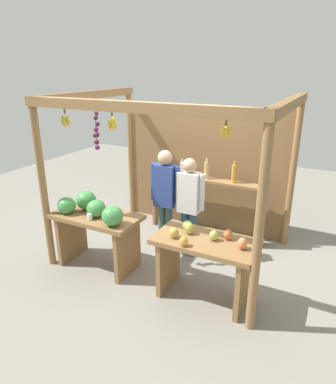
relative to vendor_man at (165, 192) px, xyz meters
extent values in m
plane|color=gray|center=(0.16, -0.01, -0.96)|extent=(12.00, 12.00, 0.00)
cylinder|color=olive|center=(-1.30, -1.11, 0.23)|extent=(0.10, 0.10, 2.38)
cylinder|color=olive|center=(1.63, -1.11, 0.23)|extent=(0.10, 0.10, 2.38)
cylinder|color=olive|center=(-1.30, 1.08, 0.23)|extent=(0.10, 0.10, 2.38)
cylinder|color=olive|center=(1.63, 1.08, 0.23)|extent=(0.10, 0.10, 2.38)
cube|color=olive|center=(0.16, -1.11, 1.36)|extent=(3.04, 0.12, 0.12)
cube|color=olive|center=(-1.30, -0.01, 1.36)|extent=(0.12, 2.29, 0.12)
cube|color=olive|center=(1.63, -0.01, 1.36)|extent=(0.12, 2.29, 0.12)
cube|color=brown|center=(0.16, 1.10, 0.11)|extent=(2.94, 0.04, 2.15)
cylinder|color=brown|center=(-0.20, -0.95, 1.25)|extent=(0.02, 0.02, 0.06)
ellipsoid|color=gold|center=(-0.16, -0.95, 1.14)|extent=(0.04, 0.07, 0.14)
ellipsoid|color=gold|center=(-0.19, -0.93, 1.11)|extent=(0.05, 0.05, 0.14)
ellipsoid|color=gold|center=(-0.22, -0.92, 1.14)|extent=(0.05, 0.05, 0.14)
ellipsoid|color=gold|center=(-0.23, -0.95, 1.11)|extent=(0.04, 0.06, 0.14)
ellipsoid|color=gold|center=(-0.22, -0.98, 1.12)|extent=(0.07, 0.05, 0.14)
ellipsoid|color=gold|center=(-0.18, -0.97, 1.14)|extent=(0.06, 0.05, 0.14)
cylinder|color=brown|center=(1.19, -0.99, 1.25)|extent=(0.02, 0.02, 0.06)
ellipsoid|color=gold|center=(1.23, -0.98, 1.16)|extent=(0.04, 0.05, 0.11)
ellipsoid|color=gold|center=(1.21, -0.96, 1.14)|extent=(0.07, 0.06, 0.11)
ellipsoid|color=gold|center=(1.17, -0.96, 1.16)|extent=(0.07, 0.06, 0.11)
ellipsoid|color=gold|center=(1.16, -0.99, 1.17)|extent=(0.04, 0.06, 0.11)
ellipsoid|color=gold|center=(1.18, -1.01, 1.14)|extent=(0.05, 0.05, 0.11)
ellipsoid|color=gold|center=(1.21, -1.02, 1.15)|extent=(0.05, 0.04, 0.11)
cylinder|color=brown|center=(-0.86, -1.02, 1.25)|extent=(0.02, 0.02, 0.06)
ellipsoid|color=gold|center=(-0.82, -1.01, 1.13)|extent=(0.04, 0.07, 0.14)
ellipsoid|color=gold|center=(-0.86, -0.98, 1.14)|extent=(0.07, 0.04, 0.14)
ellipsoid|color=gold|center=(-0.88, -1.01, 1.13)|extent=(0.06, 0.07, 0.14)
ellipsoid|color=gold|center=(-0.89, -1.03, 1.14)|extent=(0.06, 0.07, 0.14)
ellipsoid|color=gold|center=(-0.85, -1.05, 1.13)|extent=(0.06, 0.04, 0.14)
cylinder|color=#4C422D|center=(-0.65, -0.71, 1.01)|extent=(0.01, 0.01, 0.55)
sphere|color=#511938|center=(-0.64, -0.68, 1.20)|extent=(0.06, 0.06, 0.06)
sphere|color=#47142D|center=(-0.64, -0.71, 1.15)|extent=(0.06, 0.06, 0.06)
sphere|color=#47142D|center=(-0.63, -0.68, 1.06)|extent=(0.06, 0.06, 0.06)
sphere|color=#511938|center=(-0.66, -0.69, 0.99)|extent=(0.06, 0.06, 0.06)
sphere|color=#511938|center=(-0.64, -0.70, 0.93)|extent=(0.07, 0.07, 0.07)
sphere|color=#511938|center=(-0.67, -0.71, 0.92)|extent=(0.06, 0.06, 0.06)
sphere|color=#47142D|center=(-0.63, -0.74, 0.84)|extent=(0.06, 0.06, 0.06)
sphere|color=#601E42|center=(-0.64, -0.71, 0.76)|extent=(0.07, 0.07, 0.07)
cube|color=olive|center=(-0.64, -0.83, -0.19)|extent=(1.23, 0.64, 0.06)
cube|color=olive|center=(-1.14, -0.83, -0.59)|extent=(0.06, 0.58, 0.74)
cube|color=olive|center=(-0.15, -0.83, -0.59)|extent=(0.06, 0.58, 0.74)
ellipsoid|color=#429347|center=(-0.60, -0.88, -0.04)|extent=(0.27, 0.27, 0.24)
ellipsoid|color=#429347|center=(-0.89, -0.74, -0.03)|extent=(0.38, 0.38, 0.27)
ellipsoid|color=#429347|center=(-0.23, -1.01, -0.03)|extent=(0.38, 0.38, 0.26)
ellipsoid|color=#429347|center=(-1.04, -0.98, -0.05)|extent=(0.33, 0.33, 0.23)
cylinder|color=white|center=(-0.61, -1.01, -0.12)|extent=(0.07, 0.07, 0.09)
cube|color=olive|center=(0.97, -0.83, -0.19)|extent=(1.23, 0.64, 0.06)
cube|color=olive|center=(0.48, -0.83, -0.59)|extent=(0.06, 0.58, 0.74)
cube|color=olive|center=(1.47, -0.83, -0.59)|extent=(0.06, 0.58, 0.74)
ellipsoid|color=#CC7038|center=(1.20, -0.71, -0.10)|extent=(0.13, 0.13, 0.13)
ellipsoid|color=#B79E47|center=(0.62, -0.96, -0.10)|extent=(0.16, 0.16, 0.13)
ellipsoid|color=#A8B24C|center=(0.68, -0.71, -0.10)|extent=(0.17, 0.17, 0.13)
ellipsoid|color=#A8B24C|center=(1.06, -0.81, -0.10)|extent=(0.15, 0.15, 0.13)
ellipsoid|color=gold|center=(0.81, -1.09, -0.10)|extent=(0.12, 0.12, 0.12)
ellipsoid|color=#A8B24C|center=(0.74, -0.79, -0.09)|extent=(0.13, 0.13, 0.15)
ellipsoid|color=#E07F47|center=(1.42, -0.86, -0.09)|extent=(0.13, 0.13, 0.14)
cube|color=olive|center=(-0.61, 0.81, -0.46)|extent=(0.05, 0.20, 1.00)
cube|color=olive|center=(1.30, 0.81, -0.46)|extent=(0.05, 0.20, 1.00)
cube|color=olive|center=(0.35, 0.81, 0.02)|extent=(1.91, 0.22, 0.04)
cylinder|color=#338C4C|center=(-0.54, 0.81, 0.18)|extent=(0.06, 0.06, 0.29)
cylinder|color=#338C4C|center=(-0.54, 0.81, 0.35)|extent=(0.03, 0.03, 0.06)
cylinder|color=silver|center=(-0.10, 0.81, 0.15)|extent=(0.06, 0.06, 0.22)
cylinder|color=silver|center=(-0.10, 0.81, 0.29)|extent=(0.03, 0.03, 0.06)
cylinder|color=#D8B266|center=(0.34, 0.81, 0.17)|extent=(0.07, 0.07, 0.27)
cylinder|color=#D8B266|center=(0.34, 0.81, 0.34)|extent=(0.03, 0.03, 0.06)
cylinder|color=gold|center=(0.80, 0.81, 0.18)|extent=(0.07, 0.07, 0.29)
cylinder|color=gold|center=(0.80, 0.81, 0.36)|extent=(0.03, 0.03, 0.06)
cylinder|color=#D8B266|center=(1.24, 0.81, 0.15)|extent=(0.07, 0.07, 0.24)
cylinder|color=#D8B266|center=(1.24, 0.81, 0.30)|extent=(0.03, 0.03, 0.06)
cylinder|color=#42605A|center=(-0.06, 0.00, -0.59)|extent=(0.11, 0.11, 0.75)
cylinder|color=#42605A|center=(0.06, 0.00, -0.59)|extent=(0.11, 0.11, 0.75)
cube|color=#2D428C|center=(0.00, 0.00, 0.11)|extent=(0.32, 0.19, 0.64)
cylinder|color=#2D428C|center=(-0.20, 0.00, 0.14)|extent=(0.08, 0.08, 0.57)
cylinder|color=#2D428C|center=(0.20, 0.00, 0.14)|extent=(0.08, 0.08, 0.57)
sphere|color=tan|center=(0.00, 0.00, 0.53)|extent=(0.22, 0.22, 0.22)
cylinder|color=#2A5779|center=(0.31, 0.03, -0.61)|extent=(0.11, 0.11, 0.71)
cylinder|color=#2A5779|center=(0.43, 0.03, -0.61)|extent=(0.11, 0.11, 0.71)
cube|color=white|center=(0.37, 0.03, 0.05)|extent=(0.32, 0.19, 0.60)
cylinder|color=white|center=(0.17, 0.03, 0.08)|extent=(0.08, 0.08, 0.54)
cylinder|color=white|center=(0.57, 0.03, 0.08)|extent=(0.08, 0.08, 0.54)
sphere|color=tan|center=(0.37, 0.03, 0.46)|extent=(0.21, 0.21, 0.21)
camera|label=1|loc=(2.24, -4.28, 1.76)|focal=32.31mm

